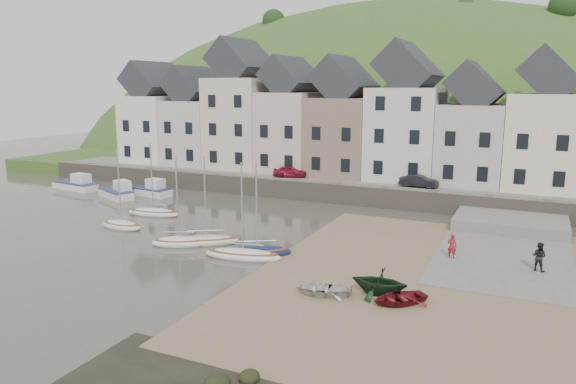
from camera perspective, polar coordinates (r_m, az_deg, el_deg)
The scene contains 24 objects.
ground at distance 34.76m, azimuth -4.21°, elevation -6.61°, with size 160.00×160.00×0.00m, color #423D34.
quay_land at distance 63.74m, azimuth 9.92°, elevation 2.15°, with size 90.00×30.00×1.50m, color #416026.
quay_street at distance 52.73m, azimuth 6.67°, elevation 1.24°, with size 70.00×7.00×0.10m, color slate.
seawall at distance 49.60m, azimuth 5.37°, elevation -0.13°, with size 70.00×1.20×1.80m, color slate.
beach at distance 31.18m, azimuth 13.98°, elevation -9.01°, with size 18.00×26.00×0.06m, color #80674D.
slipway at distance 38.35m, azimuth 22.23°, elevation -5.64°, with size 8.00×18.00×0.12m, color slate.
hillside at distance 95.72m, azimuth 11.07°, elevation -6.37°, with size 134.40×84.00×84.00m.
townhouse_terrace at distance 54.89m, azimuth 9.73°, elevation 7.62°, with size 61.05×8.00×13.93m.
sailboat_0 at distance 46.07m, azimuth -14.20°, elevation -2.12°, with size 4.89×2.23×6.32m.
sailboat_1 at distance 42.55m, azimuth -17.37°, elevation -3.39°, with size 3.62×1.62×6.32m.
sailboat_2 at distance 37.13m, azimuth -8.72°, elevation -5.12°, with size 4.64×3.59×6.32m.
sailboat_3 at distance 37.10m, azimuth -11.58°, elevation -5.23°, with size 4.05×2.90×6.32m.
sailboat_4 at distance 33.83m, azimuth -4.85°, elevation -6.67°, with size 5.21×2.39×6.32m.
sailboat_5 at distance 34.36m, azimuth -3.33°, elevation -6.36°, with size 4.57×3.47×6.32m.
motorboat_0 at distance 54.29m, azimuth -17.81°, elevation 0.03°, with size 4.94×3.46×1.70m.
motorboat_1 at distance 60.00m, azimuth -21.69°, elevation 0.80°, with size 5.62×2.40×1.70m.
motorboat_2 at distance 54.46m, azimuth -14.45°, elevation 0.25°, with size 4.87×2.35×1.70m.
rowboat_white at distance 28.05m, azimuth 3.80°, elevation -10.28°, with size 2.10×2.94×0.61m, color silver.
rowboat_green at distance 28.13m, azimuth 9.76°, elevation -9.37°, with size 2.48×2.88×1.52m, color black.
rowboat_red at distance 27.45m, azimuth 11.80°, elevation -11.02°, with size 2.04×2.86×0.59m, color maroon.
person_red at distance 34.78m, azimuth 17.14°, elevation -5.56°, with size 0.56×0.37×1.54m, color maroon.
person_dark at distance 34.27m, azimuth 25.27°, elevation -6.26°, with size 0.83×0.65×1.71m, color black.
car_left at distance 53.90m, azimuth 0.21°, elevation 2.22°, with size 1.37×3.40×1.16m, color maroon.
car_right at distance 49.96m, azimuth 13.84°, elevation 1.16°, with size 1.22×3.49×1.15m, color black.
Camera 1 is at (16.23, -28.84, 10.65)m, focal length 33.23 mm.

